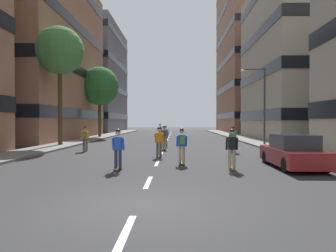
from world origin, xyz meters
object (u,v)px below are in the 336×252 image
at_px(skater_8, 159,141).
at_px(skater_3, 118,148).
at_px(parked_car_near, 293,153).
at_px(street_tree_near, 60,51).
at_px(skater_4, 164,136).
at_px(skater_0, 160,130).
at_px(skater_5, 182,144).
at_px(streetlamp_right, 260,97).
at_px(skater_1, 233,138).
at_px(skater_7, 165,134).
at_px(skater_6, 232,147).
at_px(street_tree_mid, 100,86).
at_px(skater_2, 85,137).

bearing_deg(skater_8, skater_3, -107.36).
height_order(parked_car_near, skater_3, skater_3).
xyz_separation_m(street_tree_near, skater_4, (8.89, -3.13, -6.96)).
xyz_separation_m(skater_0, skater_5, (2.26, -23.44, 0.00)).
bearing_deg(skater_5, streetlamp_right, 59.89).
xyz_separation_m(parked_car_near, skater_3, (-7.78, -0.92, 0.29)).
distance_m(skater_1, skater_7, 6.54).
xyz_separation_m(skater_6, skater_8, (-3.41, 4.54, 0.00)).
bearing_deg(parked_car_near, skater_1, 101.41).
xyz_separation_m(skater_3, skater_5, (2.78, 1.89, 0.03)).
bearing_deg(skater_5, street_tree_mid, 112.10).
bearing_deg(skater_3, street_tree_mid, 105.27).
height_order(streetlamp_right, skater_4, streetlamp_right).
distance_m(skater_0, skater_1, 18.28).
bearing_deg(skater_7, skater_3, -97.24).
bearing_deg(parked_car_near, skater_4, 124.83).
distance_m(skater_3, skater_5, 3.36).
bearing_deg(skater_0, street_tree_mid, 170.58).
bearing_deg(skater_7, street_tree_mid, 122.10).
distance_m(skater_2, skater_4, 5.64).
height_order(street_tree_mid, streetlamp_right, street_tree_mid).
bearing_deg(skater_3, streetlamp_right, 54.96).
bearing_deg(streetlamp_right, skater_0, 128.55).
height_order(skater_1, skater_2, same).
distance_m(skater_3, skater_8, 5.03).
xyz_separation_m(street_tree_near, streetlamp_right, (16.96, 0.93, -3.84)).
bearing_deg(skater_0, parked_car_near, -73.44).
height_order(parked_car_near, streetlamp_right, streetlamp_right).
height_order(skater_6, skater_8, same).
relative_size(parked_car_near, skater_8, 2.47).
bearing_deg(skater_7, streetlamp_right, 9.21).
relative_size(street_tree_near, street_tree_mid, 1.12).
xyz_separation_m(parked_car_near, skater_2, (-11.61, 7.38, 0.32)).
relative_size(skater_0, skater_4, 1.00).
bearing_deg(skater_3, skater_6, 3.02).
xyz_separation_m(street_tree_mid, skater_7, (8.86, -14.12, -5.53)).
xyz_separation_m(parked_car_near, skater_8, (-6.28, 3.88, 0.29)).
height_order(street_tree_near, skater_1, street_tree_near).
xyz_separation_m(streetlamp_right, skater_7, (-8.10, -1.31, -3.12)).
relative_size(skater_2, skater_6, 1.00).
relative_size(street_tree_near, streetlamp_right, 1.52).
distance_m(street_tree_near, skater_8, 13.83).
relative_size(skater_4, skater_7, 1.00).
distance_m(skater_2, skater_7, 6.86).
height_order(street_tree_near, skater_0, street_tree_near).
bearing_deg(skater_2, skater_4, 15.15).
distance_m(parked_car_near, skater_6, 2.95).
height_order(skater_0, skater_6, same).
height_order(skater_3, skater_7, same).
bearing_deg(street_tree_mid, parked_car_near, -59.66).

